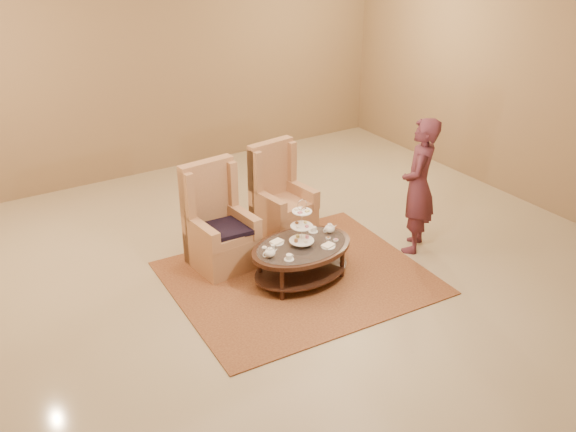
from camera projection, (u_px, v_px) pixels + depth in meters
ground at (293, 283)px, 7.23m from camera, size 8.00×8.00×0.00m
ceiling at (293, 283)px, 7.23m from camera, size 8.00×8.00×0.02m
wall_back at (149, 60)px, 9.50m from camera, size 8.00×0.04×3.50m
wall_right at (553, 82)px, 8.35m from camera, size 0.04×8.00×3.50m
rug at (298, 278)px, 7.32m from camera, size 2.89×2.44×0.01m
tea_table at (301, 252)px, 7.13m from camera, size 1.25×0.90×1.01m
armchair_left at (218, 231)px, 7.46m from camera, size 0.72×0.75×1.23m
armchair_right at (280, 203)px, 8.19m from camera, size 0.72×0.74×1.18m
person at (419, 186)px, 7.60m from camera, size 0.72×0.69×1.67m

